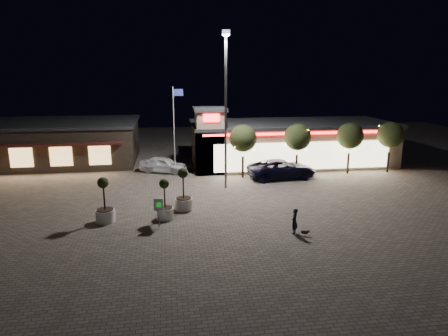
{
  "coord_description": "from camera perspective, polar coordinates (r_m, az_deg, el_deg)",
  "views": [
    {
      "loc": [
        -2.65,
        -23.21,
        9.4
      ],
      "look_at": [
        1.57,
        6.0,
        2.17
      ],
      "focal_mm": 32.0,
      "sensor_mm": 36.0,
      "label": 1
    }
  ],
  "objects": [
    {
      "name": "planter_mid",
      "position": [
        26.23,
        -8.43,
        -5.46
      ],
      "size": [
        1.09,
        1.09,
        2.69
      ],
      "color": "silver",
      "rests_on": "ground"
    },
    {
      "name": "string_tree_a",
      "position": [
        35.34,
        2.75,
        4.24
      ],
      "size": [
        2.42,
        2.42,
        4.79
      ],
      "color": "#332319",
      "rests_on": "ground"
    },
    {
      "name": "white_sedan",
      "position": [
        38.1,
        -8.66,
        0.49
      ],
      "size": [
        4.77,
        3.27,
        1.51
      ],
      "primitive_type": "imported",
      "rotation": [
        0.0,
        0.0,
        1.2
      ],
      "color": "white",
      "rests_on": "ground"
    },
    {
      "name": "ground",
      "position": [
        25.18,
        -1.6,
        -8.16
      ],
      "size": [
        90.0,
        90.0,
        0.0
      ],
      "primitive_type": "plane",
      "color": "#71675C",
      "rests_on": "ground"
    },
    {
      "name": "pedestrian",
      "position": [
        24.02,
        10.03,
        -7.5
      ],
      "size": [
        0.59,
        0.67,
        1.54
      ],
      "primitive_type": "imported",
      "rotation": [
        0.0,
        0.0,
        -2.06
      ],
      "color": "black",
      "rests_on": "ground"
    },
    {
      "name": "string_tree_c",
      "position": [
        38.49,
        17.57,
        4.4
      ],
      "size": [
        2.42,
        2.42,
        4.79
      ],
      "color": "#332319",
      "rests_on": "ground"
    },
    {
      "name": "pickup_truck",
      "position": [
        36.0,
        8.27,
        -0.12
      ],
      "size": [
        6.35,
        3.4,
        1.7
      ],
      "primitive_type": "imported",
      "rotation": [
        0.0,
        0.0,
        1.67
      ],
      "color": "black",
      "rests_on": "ground"
    },
    {
      "name": "string_tree_b",
      "position": [
        36.61,
        10.47,
        4.36
      ],
      "size": [
        2.42,
        2.42,
        4.79
      ],
      "color": "#332319",
      "rests_on": "ground"
    },
    {
      "name": "flagpole",
      "position": [
        36.52,
        -7.03,
        6.34
      ],
      "size": [
        0.95,
        0.1,
        8.0
      ],
      "color": "white",
      "rests_on": "ground"
    },
    {
      "name": "valet_sign",
      "position": [
        24.88,
        -9.31,
        -5.52
      ],
      "size": [
        0.59,
        0.17,
        1.8
      ],
      "color": "gray",
      "rests_on": "ground"
    },
    {
      "name": "planter_left",
      "position": [
        26.47,
        -16.65,
        -5.54
      ],
      "size": [
        1.2,
        1.2,
        2.95
      ],
      "color": "silver",
      "rests_on": "ground"
    },
    {
      "name": "dog",
      "position": [
        24.02,
        11.61,
        -8.89
      ],
      "size": [
        0.48,
        0.31,
        0.26
      ],
      "color": "#59514C",
      "rests_on": "ground"
    },
    {
      "name": "retail_building",
      "position": [
        41.5,
        8.96,
        3.62
      ],
      "size": [
        20.4,
        8.4,
        6.1
      ],
      "color": "tan",
      "rests_on": "ground"
    },
    {
      "name": "string_tree_d",
      "position": [
        40.39,
        22.71,
        4.39
      ],
      "size": [
        2.42,
        2.42,
        4.79
      ],
      "color": "#332319",
      "rests_on": "ground"
    },
    {
      "name": "floodlight_pole",
      "position": [
        31.65,
        0.25,
        9.45
      ],
      "size": [
        0.6,
        0.4,
        12.38
      ],
      "color": "gray",
      "rests_on": "ground"
    },
    {
      "name": "planter_right",
      "position": [
        27.72,
        -5.79,
        -4.12
      ],
      "size": [
        1.21,
        1.21,
        2.97
      ],
      "color": "silver",
      "rests_on": "ground"
    },
    {
      "name": "restaurant_building",
      "position": [
        45.24,
        -22.68,
        3.49
      ],
      "size": [
        16.4,
        11.0,
        4.3
      ],
      "color": "#382D23",
      "rests_on": "ground"
    }
  ]
}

